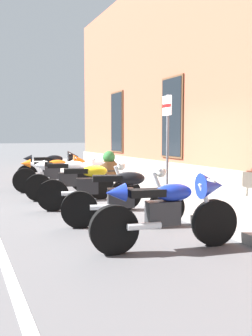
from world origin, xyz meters
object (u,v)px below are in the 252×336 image
object	(u,v)px
motorcycle_white_sport	(73,176)
motorcycle_yellow_naked	(91,187)
motorcycle_blue_sport	(172,209)
parking_sign	(167,130)
barrel_planter	(109,167)
motorcycle_orange_sport	(57,172)
motorcycle_black_sport	(54,167)
motorcycle_black_naked	(125,198)

from	to	relation	value
motorcycle_white_sport	motorcycle_yellow_naked	xyz separation A→B (m)	(1.32, -0.01, -0.09)
motorcycle_blue_sport	parking_sign	bearing A→B (deg)	150.46
motorcycle_yellow_naked	barrel_planter	world-z (taller)	barrel_planter
motorcycle_blue_sport	motorcycle_orange_sport	bearing A→B (deg)	-178.46
motorcycle_white_sport	motorcycle_black_sport	bearing A→B (deg)	175.56
motorcycle_black_naked	motorcycle_blue_sport	bearing A→B (deg)	1.95
motorcycle_white_sport	barrel_planter	bearing A→B (deg)	142.94
parking_sign	motorcycle_white_sport	bearing A→B (deg)	-120.70
motorcycle_blue_sport	motorcycle_white_sport	bearing A→B (deg)	-178.45
motorcycle_white_sport	motorcycle_blue_sport	xyz separation A→B (m)	(4.28, 0.12, -0.02)
motorcycle_yellow_naked	motorcycle_black_naked	world-z (taller)	motorcycle_black_naked
motorcycle_black_sport	motorcycle_orange_sport	bearing A→B (deg)	-10.34
motorcycle_black_sport	motorcycle_blue_sport	xyz separation A→B (m)	(7.21, -0.11, -0.01)
motorcycle_white_sport	motorcycle_blue_sport	distance (m)	4.28
motorcycle_black_naked	motorcycle_blue_sport	distance (m)	1.43
motorcycle_blue_sport	barrel_planter	bearing A→B (deg)	165.20
motorcycle_white_sport	motorcycle_black_naked	bearing A→B (deg)	1.35
motorcycle_black_naked	parking_sign	xyz separation A→B (m)	(-1.72, 1.83, 1.16)
motorcycle_orange_sport	barrel_planter	world-z (taller)	barrel_planter
motorcycle_black_naked	motorcycle_black_sport	bearing A→B (deg)	178.41
motorcycle_orange_sport	motorcycle_black_naked	size ratio (longest dim) A/B	1.06
motorcycle_orange_sport	motorcycle_blue_sport	xyz separation A→B (m)	(5.75, 0.15, 0.01)
motorcycle_white_sport	motorcycle_black_naked	distance (m)	2.85
motorcycle_orange_sport	barrel_planter	distance (m)	2.23
motorcycle_white_sport	motorcycle_yellow_naked	size ratio (longest dim) A/B	1.00
motorcycle_blue_sport	barrel_planter	size ratio (longest dim) A/B	2.32
motorcycle_orange_sport	motorcycle_yellow_naked	bearing A→B (deg)	0.50
motorcycle_black_sport	motorcycle_white_sport	distance (m)	2.94
motorcycle_blue_sport	parking_sign	distance (m)	3.78
motorcycle_white_sport	motorcycle_yellow_naked	distance (m)	1.32
motorcycle_yellow_naked	parking_sign	size ratio (longest dim) A/B	0.90
motorcycle_black_sport	motorcycle_black_naked	distance (m)	5.78
motorcycle_orange_sport	motorcycle_yellow_naked	world-z (taller)	motorcycle_orange_sport
motorcycle_orange_sport	motorcycle_blue_sport	bearing A→B (deg)	1.54
motorcycle_orange_sport	motorcycle_blue_sport	size ratio (longest dim) A/B	1.04
motorcycle_yellow_naked	barrel_planter	size ratio (longest dim) A/B	2.32
parking_sign	motorcycle_orange_sport	bearing A→B (deg)	-143.27
motorcycle_yellow_naked	motorcycle_black_naked	bearing A→B (deg)	3.06
motorcycle_yellow_naked	parking_sign	world-z (taller)	parking_sign
motorcycle_black_naked	parking_sign	distance (m)	2.77
parking_sign	barrel_planter	bearing A→B (deg)	179.75
motorcycle_yellow_naked	motorcycle_black_sport	bearing A→B (deg)	176.74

